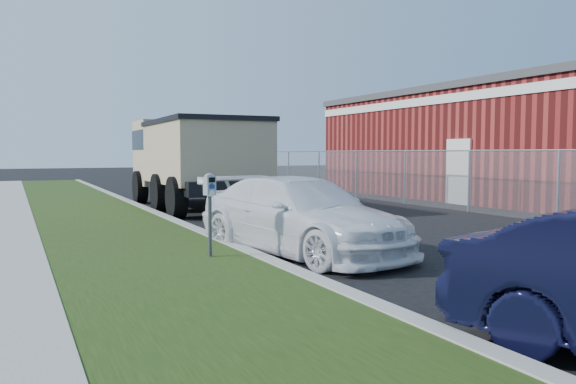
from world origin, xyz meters
name	(u,v)px	position (x,y,z in m)	size (l,w,h in m)	color
ground	(380,247)	(0.00, 0.00, 0.00)	(120.00, 120.00, 0.00)	black
streetside	(45,250)	(-5.57, 2.00, 0.07)	(6.12, 50.00, 0.15)	gray
chainlink_fence	(405,167)	(6.00, 7.00, 1.26)	(0.06, 30.06, 30.00)	slate
brick_building	(510,143)	(12.00, 8.00, 2.13)	(9.20, 14.20, 4.17)	maroon
parking_meter	(210,196)	(-3.31, -0.15, 1.06)	(0.21, 0.17, 1.30)	#3F4247
white_wagon	(300,215)	(-1.57, 0.19, 0.66)	(1.84, 4.53, 1.32)	white
dump_truck	(193,157)	(-0.85, 9.02, 1.60)	(3.00, 7.30, 2.84)	black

